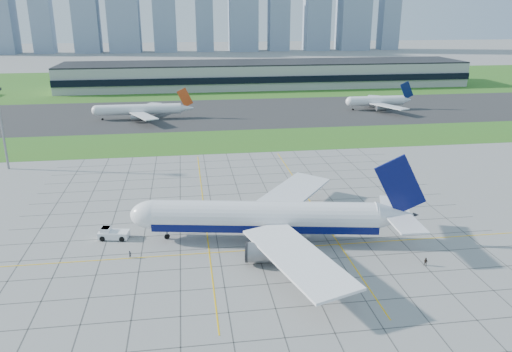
{
  "coord_description": "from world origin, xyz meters",
  "views": [
    {
      "loc": [
        -13.75,
        -95.75,
        48.24
      ],
      "look_at": [
        3.88,
        25.91,
        7.0
      ],
      "focal_mm": 35.0,
      "sensor_mm": 36.0,
      "label": 1
    }
  ],
  "objects": [
    {
      "name": "crew_near",
      "position": [
        -26.11,
        -1.76,
        0.77
      ],
      "size": [
        0.58,
        0.67,
        1.55
      ],
      "primitive_type": "imported",
      "rotation": [
        0.0,
        0.0,
        1.11
      ],
      "color": "black",
      "rests_on": "ground"
    },
    {
      "name": "ground",
      "position": [
        0.0,
        0.0,
        0.0
      ],
      "size": [
        1400.0,
        1400.0,
        0.0
      ],
      "primitive_type": "plane",
      "color": "gray",
      "rests_on": "ground"
    },
    {
      "name": "distant_jet_1",
      "position": [
        -33.74,
        136.21,
        4.49
      ],
      "size": [
        43.63,
        42.66,
        14.08
      ],
      "color": "white",
      "rests_on": "ground"
    },
    {
      "name": "airliner",
      "position": [
        2.79,
        2.2,
        5.46
      ],
      "size": [
        62.95,
        63.24,
        19.95
      ],
      "rotation": [
        0.0,
        0.0,
        -0.18
      ],
      "color": "white",
      "rests_on": "ground"
    },
    {
      "name": "pushback_tug",
      "position": [
        -30.78,
        8.02,
        1.17
      ],
      "size": [
        9.62,
        4.26,
        2.64
      ],
      "rotation": [
        0.0,
        0.0,
        -0.18
      ],
      "color": "white",
      "rests_on": "ground"
    },
    {
      "name": "grass_median",
      "position": [
        0.0,
        90.0,
        0.02
      ],
      "size": [
        700.0,
        35.0,
        0.04
      ],
      "primitive_type": "cube",
      "color": "#3B6B1E",
      "rests_on": "ground"
    },
    {
      "name": "terminal",
      "position": [
        40.0,
        229.87,
        7.89
      ],
      "size": [
        260.0,
        43.0,
        15.8
      ],
      "color": "#B7B7B2",
      "rests_on": "ground"
    },
    {
      "name": "apron_markings",
      "position": [
        0.43,
        11.09,
        0.02
      ],
      "size": [
        120.0,
        130.0,
        0.03
      ],
      "color": "#474744",
      "rests_on": "ground"
    },
    {
      "name": "grass_far",
      "position": [
        0.0,
        255.0,
        0.02
      ],
      "size": [
        700.0,
        145.0,
        0.04
      ],
      "primitive_type": "cube",
      "color": "#3B6B1E",
      "rests_on": "ground"
    },
    {
      "name": "light_mast",
      "position": [
        -70.0,
        65.0,
        16.18
      ],
      "size": [
        2.5,
        2.5,
        25.6
      ],
      "color": "gray",
      "rests_on": "ground"
    },
    {
      "name": "asphalt_taxiway",
      "position": [
        0.0,
        145.0,
        0.03
      ],
      "size": [
        700.0,
        75.0,
        0.04
      ],
      "primitive_type": "cube",
      "color": "#383838",
      "rests_on": "ground"
    },
    {
      "name": "distant_jet_2",
      "position": [
        82.71,
        142.3,
        4.48
      ],
      "size": [
        32.83,
        42.66,
        14.08
      ],
      "color": "white",
      "rests_on": "ground"
    },
    {
      "name": "crew_far",
      "position": [
        32.03,
        -13.63,
        0.87
      ],
      "size": [
        1.06,
        1.06,
        1.74
      ],
      "primitive_type": "imported",
      "rotation": [
        0.0,
        0.0,
        -0.8
      ],
      "color": "black",
      "rests_on": "ground"
    }
  ]
}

